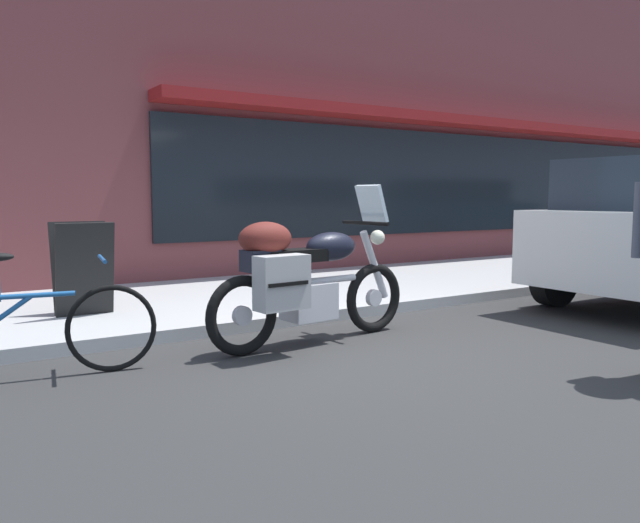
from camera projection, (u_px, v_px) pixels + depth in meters
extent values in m
plane|color=#2D2D2D|center=(369.00, 349.00, 5.33)|extent=(80.00, 80.00, 0.00)
cube|color=brown|center=(535.00, 118.00, 12.96)|extent=(23.49, 0.35, 5.84)
cube|color=black|center=(540.00, 184.00, 12.93)|extent=(16.44, 0.06, 1.80)
cube|color=maroon|center=(551.00, 130.00, 12.63)|extent=(16.44, 0.60, 0.16)
torus|color=black|center=(374.00, 298.00, 5.96)|extent=(0.67, 0.15, 0.66)
cylinder|color=silver|center=(374.00, 298.00, 5.96)|extent=(0.16, 0.07, 0.16)
torus|color=black|center=(242.00, 316.00, 5.06)|extent=(0.67, 0.15, 0.66)
cylinder|color=silver|center=(242.00, 316.00, 5.06)|extent=(0.16, 0.07, 0.16)
cube|color=silver|center=(309.00, 301.00, 5.47)|extent=(0.46, 0.34, 0.32)
cylinder|color=silver|center=(313.00, 281.00, 5.49)|extent=(0.95, 0.14, 0.06)
ellipsoid|color=black|center=(331.00, 246.00, 5.58)|extent=(0.54, 0.32, 0.26)
cube|color=black|center=(293.00, 256.00, 5.33)|extent=(0.62, 0.29, 0.11)
cube|color=black|center=(260.00, 261.00, 5.13)|extent=(0.30, 0.24, 0.18)
cylinder|color=silver|center=(374.00, 265.00, 5.92)|extent=(0.35, 0.10, 0.67)
cylinder|color=black|center=(365.00, 223.00, 5.81)|extent=(0.09, 0.62, 0.04)
cube|color=silver|center=(372.00, 204.00, 5.84)|extent=(0.18, 0.33, 0.35)
sphere|color=#EAEACC|center=(377.00, 237.00, 5.92)|extent=(0.14, 0.14, 0.14)
cube|color=#A8A8A8|center=(282.00, 282.00, 4.99)|extent=(0.46, 0.24, 0.44)
cube|color=black|center=(289.00, 284.00, 4.89)|extent=(0.37, 0.05, 0.03)
ellipsoid|color=#591E19|center=(265.00, 239.00, 5.14)|extent=(0.51, 0.36, 0.28)
torus|color=black|center=(112.00, 328.00, 4.60)|extent=(0.65, 0.14, 0.65)
cylinder|color=#1E5999|center=(30.00, 296.00, 4.36)|extent=(0.59, 0.13, 0.04)
cylinder|color=#1E5999|center=(102.00, 259.00, 4.53)|extent=(0.10, 0.48, 0.03)
cylinder|color=black|center=(554.00, 278.00, 7.38)|extent=(0.66, 0.23, 0.66)
cylinder|color=#474C5B|center=(640.00, 220.00, 4.50)|extent=(0.10, 0.10, 0.55)
cube|color=black|center=(85.00, 269.00, 6.11)|extent=(0.55, 0.19, 0.92)
cube|color=black|center=(80.00, 267.00, 6.29)|extent=(0.55, 0.19, 0.92)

